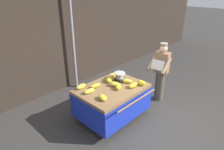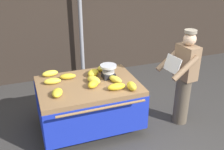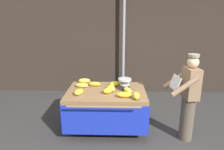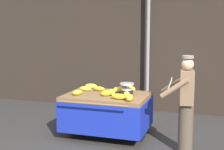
# 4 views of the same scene
# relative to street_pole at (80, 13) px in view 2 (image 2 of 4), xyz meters

# --- Properties ---
(ground_plane) EXTENTS (60.00, 60.00, 0.00)m
(ground_plane) POSITION_rel_street_pole_xyz_m (0.19, -2.84, -1.60)
(ground_plane) COLOR #383533
(street_pole) EXTENTS (0.09, 0.09, 3.19)m
(street_pole) POSITION_rel_street_pole_xyz_m (0.00, 0.00, 0.00)
(street_pole) COLOR gray
(street_pole) RESTS_ON ground
(banana_cart) EXTENTS (1.66, 1.39, 0.86)m
(banana_cart) POSITION_rel_street_pole_xyz_m (-0.40, -2.03, -0.96)
(banana_cart) COLOR olive
(banana_cart) RESTS_ON ground
(weighing_scale) EXTENTS (0.28, 0.28, 0.24)m
(weighing_scale) POSITION_rel_street_pole_xyz_m (-0.01, -1.93, -0.62)
(weighing_scale) COLOR black
(weighing_scale) RESTS_ON banana_cart
(banana_bunch_0) EXTENTS (0.29, 0.15, 0.10)m
(banana_bunch_0) POSITION_rel_street_pole_xyz_m (-0.67, -1.74, -0.69)
(banana_bunch_0) COLOR gold
(banana_bunch_0) RESTS_ON banana_cart
(banana_bunch_1) EXTENTS (0.13, 0.23, 0.13)m
(banana_bunch_1) POSITION_rel_street_pole_xyz_m (0.19, -2.47, -0.67)
(banana_bunch_1) COLOR yellow
(banana_bunch_1) RESTS_ON banana_cart
(banana_bunch_2) EXTENTS (0.22, 0.28, 0.10)m
(banana_bunch_2) POSITION_rel_street_pole_xyz_m (-0.93, -2.26, -0.68)
(banana_bunch_2) COLOR yellow
(banana_bunch_2) RESTS_ON banana_cart
(banana_bunch_3) EXTENTS (0.28, 0.13, 0.11)m
(banana_bunch_3) POSITION_rel_street_pole_xyz_m (-0.94, -1.53, -0.68)
(banana_bunch_3) COLOR yellow
(banana_bunch_3) RESTS_ON banana_cart
(banana_bunch_4) EXTENTS (0.25, 0.23, 0.12)m
(banana_bunch_4) POSITION_rel_street_pole_xyz_m (-0.36, -2.19, -0.68)
(banana_bunch_4) COLOR gold
(banana_bunch_4) RESTS_ON banana_cart
(banana_bunch_5) EXTENTS (0.29, 0.14, 0.11)m
(banana_bunch_5) POSITION_rel_street_pole_xyz_m (-0.03, -2.39, -0.68)
(banana_bunch_5) COLOR gold
(banana_bunch_5) RESTS_ON banana_cart
(banana_bunch_6) EXTENTS (0.22, 0.30, 0.10)m
(banana_bunch_6) POSITION_rel_street_pole_xyz_m (0.04, -2.13, -0.68)
(banana_bunch_6) COLOR yellow
(banana_bunch_6) RESTS_ON banana_cart
(banana_bunch_7) EXTENTS (0.29, 0.28, 0.12)m
(banana_bunch_7) POSITION_rel_street_pole_xyz_m (-0.23, -1.77, -0.68)
(banana_bunch_7) COLOR yellow
(banana_bunch_7) RESTS_ON banana_cart
(banana_bunch_8) EXTENTS (0.22, 0.15, 0.13)m
(banana_bunch_8) POSITION_rel_street_pole_xyz_m (-0.01, -1.66, -0.67)
(banana_bunch_8) COLOR yellow
(banana_bunch_8) RESTS_ON banana_cart
(banana_bunch_9) EXTENTS (0.24, 0.32, 0.11)m
(banana_bunch_9) POSITION_rel_street_pole_xyz_m (-0.30, -2.04, -0.68)
(banana_bunch_9) COLOR yellow
(banana_bunch_9) RESTS_ON banana_cart
(banana_bunch_10) EXTENTS (0.29, 0.15, 0.10)m
(banana_bunch_10) POSITION_rel_street_pole_xyz_m (-0.94, -1.84, -0.69)
(banana_bunch_10) COLOR yellow
(banana_bunch_10) RESTS_ON banana_cart
(vendor_person) EXTENTS (0.62, 0.56, 1.71)m
(vendor_person) POSITION_rel_street_pole_xyz_m (1.18, -2.42, -0.72)
(vendor_person) COLOR brown
(vendor_person) RESTS_ON ground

